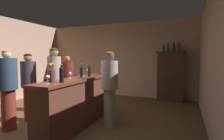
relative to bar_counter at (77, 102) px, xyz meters
The scene contains 23 objects.
floor 0.70m from the bar_counter, 147.88° to the right, with size 9.34×9.34×0.00m, color brown.
wall_back 3.54m from the bar_counter, 96.44° to the left, with size 6.02×0.12×2.82m, color tan.
wall_right 2.78m from the bar_counter, ahead, with size 0.12×7.31×2.82m, color tan.
bar_counter is the anchor object (origin of this frame).
display_cabinet 3.57m from the bar_counter, 61.87° to the left, with size 0.92×0.39×1.69m.
wine_bottle_syrah 0.82m from the bar_counter, 87.02° to the left, with size 0.08×0.08×0.30m.
wine_bottle_malbec 0.92m from the bar_counter, 80.38° to the right, with size 0.08×0.08×0.33m.
wine_bottle_pinot 0.70m from the bar_counter, 99.22° to the left, with size 0.08×0.08×0.31m.
wine_glass_front 1.14m from the bar_counter, 81.01° to the left, with size 0.08×0.08×0.15m.
wine_glass_mid 1.08m from the bar_counter, 88.57° to the right, with size 0.07×0.07×0.15m.
wine_glass_rear 0.63m from the bar_counter, 155.93° to the right, with size 0.06×0.06×0.14m.
wine_glass_spare 0.98m from the bar_counter, 101.93° to the left, with size 0.07×0.07×0.16m.
flower_arrangement 0.90m from the bar_counter, 102.77° to the right, with size 0.13×0.13×0.35m.
cheese_plate 0.67m from the bar_counter, 109.03° to the left, with size 0.14×0.14×0.01m, color white.
display_bottle_left 3.68m from the bar_counter, 65.35° to the left, with size 0.07×0.07×0.30m.
display_bottle_midleft 3.74m from the bar_counter, 63.27° to the left, with size 0.07×0.07×0.34m.
display_bottle_center 3.82m from the bar_counter, 60.64° to the left, with size 0.08×0.08×0.33m.
display_bottle_midright 3.90m from the bar_counter, 58.53° to the left, with size 0.08×0.08×0.35m.
patron_redhead 0.81m from the bar_counter, behind, with size 0.30×0.30×1.71m.
patron_near_entrance 1.29m from the bar_counter, behind, with size 0.34×0.34×1.58m.
patron_in_navy 1.43m from the bar_counter, 149.97° to the right, with size 0.38×0.38×1.64m.
patron_tall 1.33m from the bar_counter, 135.13° to the left, with size 0.33×0.33×1.53m.
bartender 0.79m from the bar_counter, 24.34° to the left, with size 0.35×0.35×1.62m.
Camera 1 is at (2.51, -2.91, 1.48)m, focal length 28.30 mm.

